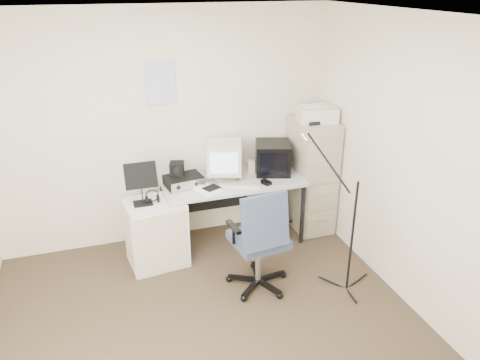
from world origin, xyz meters
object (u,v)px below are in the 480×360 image
object	(u,v)px
office_chair	(259,238)
filing_cabinet	(311,175)
side_cart	(156,233)
desk	(233,210)

from	to	relation	value
office_chair	filing_cabinet	bearing A→B (deg)	36.41
side_cart	office_chair	bearing A→B (deg)	-46.05
filing_cabinet	side_cart	size ratio (longest dim) A/B	1.87
filing_cabinet	side_cart	xyz separation A→B (m)	(-1.82, -0.23, -0.30)
desk	filing_cabinet	bearing A→B (deg)	1.81
filing_cabinet	office_chair	bearing A→B (deg)	-136.68
desk	side_cart	size ratio (longest dim) A/B	2.16
desk	office_chair	bearing A→B (deg)	-91.77
filing_cabinet	office_chair	world-z (taller)	filing_cabinet
filing_cabinet	office_chair	distance (m)	1.35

